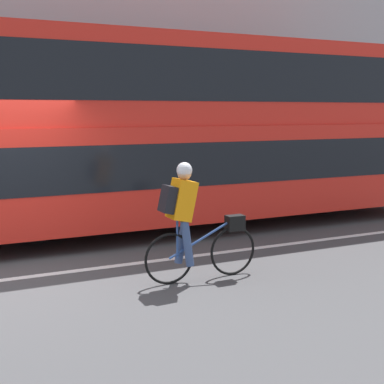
{
  "coord_description": "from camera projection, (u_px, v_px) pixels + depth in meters",
  "views": [
    {
      "loc": [
        -0.71,
        -7.71,
        2.33
      ],
      "look_at": [
        3.03,
        0.22,
        1.0
      ],
      "focal_mm": 50.0,
      "sensor_mm": 36.0,
      "label": 1
    }
  ],
  "objects": [
    {
      "name": "road_center_line",
      "position": [
        6.0,
        280.0,
        7.45
      ],
      "size": [
        50.0,
        0.14,
        0.01
      ],
      "primitive_type": "cube",
      "color": "silver",
      "rests_on": "ground_plane"
    },
    {
      "name": "cyclist_on_bike",
      "position": [
        190.0,
        218.0,
        7.27
      ],
      "size": [
        1.7,
        0.32,
        1.66
      ],
      "color": "black",
      "rests_on": "ground_plane"
    },
    {
      "name": "ground_plane",
      "position": [
        5.0,
        278.0,
        7.54
      ],
      "size": [
        80.0,
        80.0,
        0.0
      ],
      "primitive_type": "plane",
      "color": "#424244"
    },
    {
      "name": "bus",
      "position": [
        199.0,
        125.0,
        10.73
      ],
      "size": [
        10.53,
        2.6,
        3.69
      ],
      "color": "black",
      "rests_on": "ground_plane"
    },
    {
      "name": "street_sign_post",
      "position": [
        165.0,
        142.0,
        13.21
      ],
      "size": [
        0.36,
        0.09,
        2.65
      ],
      "color": "#59595B",
      "rests_on": "sidewalk_curb"
    }
  ]
}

